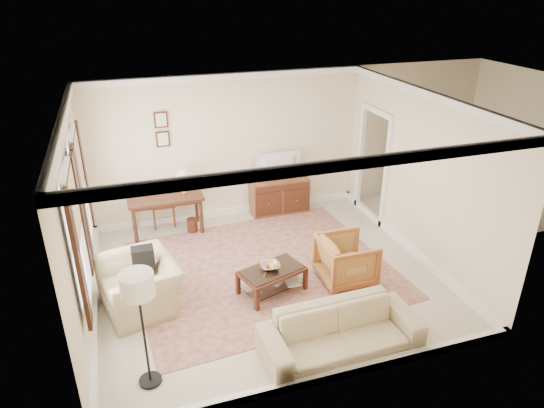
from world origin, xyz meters
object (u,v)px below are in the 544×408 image
club_armchair (139,278)px  sofa (341,326)px  striped_armchair (346,258)px  writing_desk (166,201)px  sideboard (279,195)px  coffee_table (272,275)px  tv (280,158)px

club_armchair → sofa: bearing=40.7°
striped_armchair → sofa: size_ratio=0.40×
writing_desk → club_armchair: bearing=-106.4°
sofa → sideboard: bearing=80.5°
club_armchair → sofa: 3.02m
coffee_table → club_armchair: bearing=173.0°
sideboard → striped_armchair: striped_armchair is taller
sideboard → tv: bearing=-90.0°
writing_desk → club_armchair: size_ratio=1.19×
tv → coffee_table: 3.02m
writing_desk → striped_armchair: (2.54, -2.59, -0.23)m
sideboard → sofa: 4.30m
tv → club_armchair: 3.95m
tv → sofa: bearing=82.0°
writing_desk → sideboard: writing_desk is taller
tv → coffee_table: size_ratio=0.82×
striped_armchair → club_armchair: bearing=84.8°
writing_desk → striped_armchair: 3.64m
tv → striped_armchair: bearing=94.1°
club_armchair → sideboard: bearing=116.5°
sideboard → coffee_table: (-1.04, -2.71, -0.05)m
sideboard → striped_armchair: size_ratio=1.42×
sideboard → club_armchair: bearing=-140.7°
sideboard → coffee_table: sideboard is taller
sofa → club_armchair: bearing=142.0°
tv → sofa: 4.36m
tv → striped_armchair: size_ratio=1.08×
coffee_table → sideboard: bearing=69.0°
tv → sofa: size_ratio=0.43×
tv → striped_armchair: tv is taller
tv → writing_desk: bearing=4.1°
sideboard → coffee_table: bearing=-111.0°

